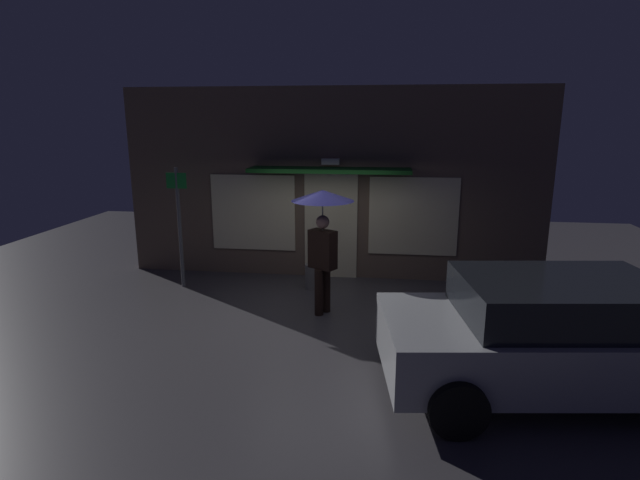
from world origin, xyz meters
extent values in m
plane|color=#423F44|center=(0.00, 0.00, 0.00)|extent=(18.00, 18.00, 0.00)
cube|color=brown|center=(0.00, 2.35, 1.96)|extent=(8.71, 0.30, 3.92)
cube|color=beige|center=(0.00, 2.18, 1.10)|extent=(1.10, 0.04, 2.20)
cube|color=beige|center=(-1.66, 2.18, 1.35)|extent=(1.80, 0.04, 1.60)
cube|color=beige|center=(1.69, 2.18, 1.35)|extent=(1.80, 0.04, 1.60)
cube|color=white|center=(0.00, 2.10, 2.45)|extent=(0.36, 0.16, 0.12)
cube|color=#144C19|center=(0.00, 1.85, 2.30)|extent=(3.20, 0.70, 0.08)
cylinder|color=black|center=(0.14, 0.19, 0.41)|extent=(0.15, 0.15, 0.81)
cylinder|color=black|center=(0.04, 0.02, 0.41)|extent=(0.15, 0.15, 0.81)
cube|color=black|center=(0.09, 0.10, 1.14)|extent=(0.52, 0.44, 0.66)
cube|color=silver|center=(0.02, 0.21, 1.14)|extent=(0.13, 0.09, 0.53)
cube|color=#B28C19|center=(0.02, 0.21, 1.12)|extent=(0.06, 0.05, 0.42)
sphere|color=#A1796D|center=(0.09, 0.10, 1.61)|extent=(0.22, 0.22, 0.22)
cylinder|color=slate|center=(0.09, 0.10, 1.66)|extent=(0.02, 0.02, 0.97)
cone|color=#14144C|center=(0.09, 0.10, 2.05)|extent=(1.04, 1.04, 0.18)
cube|color=#A5A8AD|center=(3.21, -2.08, 0.61)|extent=(4.35, 2.33, 0.69)
cube|color=black|center=(3.21, -2.08, 1.20)|extent=(2.51, 1.88, 0.49)
cylinder|color=black|center=(4.49, -1.00, 0.32)|extent=(0.66, 0.30, 0.64)
cylinder|color=black|center=(1.69, -1.36, 0.32)|extent=(0.66, 0.30, 0.64)
cylinder|color=black|center=(1.92, -3.16, 0.32)|extent=(0.66, 0.30, 0.64)
cylinder|color=#595B60|center=(-2.87, 1.17, 1.19)|extent=(0.07, 0.07, 2.38)
cube|color=#198C33|center=(-2.87, 1.15, 2.13)|extent=(0.40, 0.02, 0.30)
cylinder|color=slate|center=(-0.28, 1.35, 0.25)|extent=(0.27, 0.27, 0.50)
cylinder|color=#9E998E|center=(2.67, 1.11, 0.25)|extent=(0.27, 0.27, 0.50)
camera|label=1|loc=(1.10, -7.96, 3.25)|focal=28.00mm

